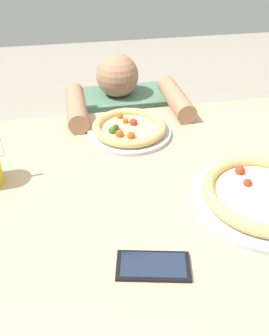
# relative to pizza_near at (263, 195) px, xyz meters

# --- Properties ---
(dining_table) EXTENTS (1.27, 0.94, 0.75)m
(dining_table) POSITION_rel_pizza_near_xyz_m (-0.22, 0.09, -0.12)
(dining_table) COLOR tan
(dining_table) RESTS_ON ground
(pizza_near) EXTENTS (0.36, 0.36, 0.04)m
(pizza_near) POSITION_rel_pizza_near_xyz_m (0.00, 0.00, 0.00)
(pizza_near) COLOR #B7B7BC
(pizza_near) RESTS_ON dining_table
(pizza_far) EXTENTS (0.27, 0.27, 0.04)m
(pizza_far) POSITION_rel_pizza_near_xyz_m (-0.27, 0.39, -0.00)
(pizza_far) COLOR #B7B7BC
(pizza_far) RESTS_ON dining_table
(cell_phone) EXTENTS (0.16, 0.11, 0.01)m
(cell_phone) POSITION_rel_pizza_near_xyz_m (-0.32, -0.15, -0.02)
(cell_phone) COLOR black
(cell_phone) RESTS_ON dining_table
(diner_seated) EXTENTS (0.43, 0.53, 0.89)m
(diner_seated) POSITION_rel_pizza_near_xyz_m (-0.24, 0.78, -0.38)
(diner_seated) COLOR #333847
(diner_seated) RESTS_ON ground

